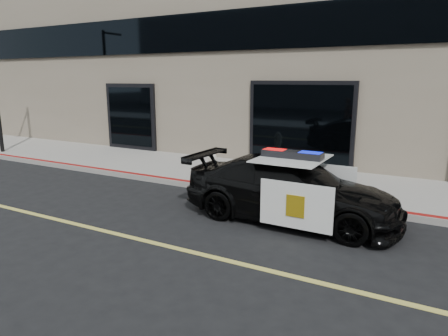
% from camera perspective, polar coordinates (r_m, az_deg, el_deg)
% --- Properties ---
extents(ground, '(120.00, 120.00, 0.00)m').
position_cam_1_polar(ground, '(6.77, -0.15, -12.97)').
color(ground, black).
rests_on(ground, ground).
extents(sidewalk_n, '(60.00, 3.50, 0.15)m').
position_cam_1_polar(sidewalk_n, '(11.37, 12.67, -2.22)').
color(sidewalk_n, gray).
rests_on(sidewalk_n, ground).
extents(police_car, '(2.14, 4.59, 1.49)m').
position_cam_1_polar(police_car, '(8.49, 9.55, -3.00)').
color(police_car, black).
rests_on(police_car, ground).
extents(fire_hydrant, '(0.33, 0.46, 0.73)m').
position_cam_1_polar(fire_hydrant, '(11.41, -1.61, 0.29)').
color(fire_hydrant, beige).
rests_on(fire_hydrant, sidewalk_n).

